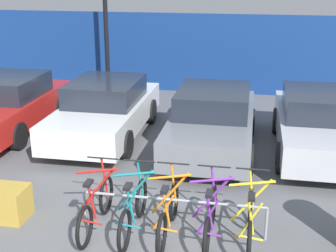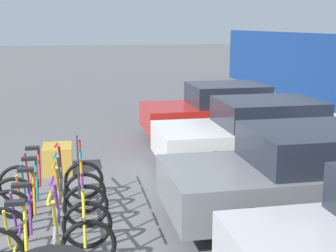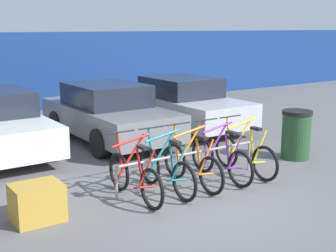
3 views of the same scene
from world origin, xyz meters
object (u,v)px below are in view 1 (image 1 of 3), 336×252
object	(u,v)px
bicycle_purple	(210,218)
car_silver	(320,124)
car_red	(8,104)
bicycle_yellow	(250,222)
car_grey	(212,120)
bicycle_red	(96,207)
bicycle_teal	(133,211)
cargo_crate	(6,203)
bike_rack	(172,204)
bicycle_orange	(168,214)
car_white	(106,109)

from	to	relation	value
bicycle_purple	car_silver	bearing A→B (deg)	64.82
car_red	bicycle_yellow	bearing A→B (deg)	-34.16
car_grey	car_silver	size ratio (longest dim) A/B	1.01
bicycle_red	bicycle_teal	size ratio (longest dim) A/B	1.00
car_silver	cargo_crate	bearing A→B (deg)	-143.92
bike_rack	cargo_crate	world-z (taller)	bike_rack
bike_rack	bicycle_orange	size ratio (longest dim) A/B	1.73
bicycle_purple	car_grey	size ratio (longest dim) A/B	0.40
bike_rack	cargo_crate	bearing A→B (deg)	-178.01
car_red	car_white	bearing A→B (deg)	0.35
bike_rack	bicycle_red	xyz separation A→B (m)	(-1.21, -0.15, -0.10)
bicycle_red	car_white	bearing A→B (deg)	108.50
car_white	car_silver	size ratio (longest dim) A/B	1.03
bicycle_teal	car_silver	size ratio (longest dim) A/B	0.40
bike_rack	bicycle_teal	size ratio (longest dim) A/B	1.73
bicycle_orange	bike_rack	bearing A→B (deg)	71.03
car_silver	bike_rack	bearing A→B (deg)	-124.39
bicycle_teal	car_silver	distance (m)	5.17
bike_rack	car_red	distance (m)	6.38
bicycle_red	car_red	xyz separation A→B (m)	(-3.74, 4.18, 0.31)
bicycle_yellow	cargo_crate	size ratio (longest dim) A/B	2.44
bicycle_purple	cargo_crate	size ratio (longest dim) A/B	2.44
bicycle_purple	bicycle_orange	bearing A→B (deg)	-178.28
bicycle_orange	car_red	xyz separation A→B (m)	(-4.91, 4.18, 0.31)
bicycle_purple	car_silver	distance (m)	4.51
bicycle_orange	bicycle_yellow	size ratio (longest dim) A/B	1.00
car_red	cargo_crate	size ratio (longest dim) A/B	5.81
bicycle_orange	bicycle_yellow	bearing A→B (deg)	-3.60
bicycle_orange	car_white	world-z (taller)	car_white
bike_rack	bicycle_red	size ratio (longest dim) A/B	1.73
bicycle_teal	car_white	xyz separation A→B (m)	(-1.78, 4.19, 0.31)
car_red	car_white	distance (m)	2.57
bicycle_purple	bicycle_yellow	distance (m)	0.60
bicycle_teal	cargo_crate	size ratio (longest dim) A/B	2.44
bicycle_red	bicycle_orange	distance (m)	1.16
bicycle_red	car_grey	world-z (taller)	car_grey
bicycle_yellow	car_silver	distance (m)	4.27
car_grey	car_red	bearing A→B (deg)	176.05
bicycle_teal	car_silver	world-z (taller)	car_silver
bicycle_orange	car_red	bearing A→B (deg)	136.01
bicycle_teal	bicycle_orange	world-z (taller)	same
car_red	bike_rack	bearing A→B (deg)	-39.13
cargo_crate	bike_rack	bearing A→B (deg)	1.99
cargo_crate	bicycle_orange	bearing A→B (deg)	-1.08
bike_rack	bicycle_orange	world-z (taller)	bicycle_orange
bicycle_yellow	bike_rack	bearing A→B (deg)	169.64
bicycle_teal	cargo_crate	xyz separation A→B (m)	(-2.20, 0.05, -0.10)
bicycle_yellow	car_grey	distance (m)	3.94
bicycle_teal	car_silver	bearing A→B (deg)	47.23
car_grey	car_silver	bearing A→B (deg)	4.75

